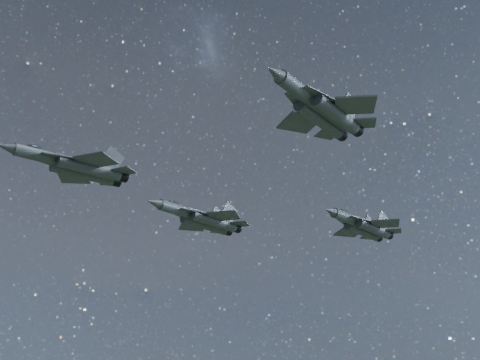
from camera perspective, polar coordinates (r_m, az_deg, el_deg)
jet_lead at (r=74.09m, az=-13.83°, el=1.16°), size 15.00×10.60×3.80m
jet_left at (r=89.81m, az=-3.25°, el=-3.32°), size 16.15×11.09×4.05m
jet_right at (r=65.01m, az=6.93°, el=6.01°), size 15.78×10.50×4.01m
jet_slot at (r=96.75m, az=10.43°, el=-3.88°), size 15.79×10.74×3.97m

